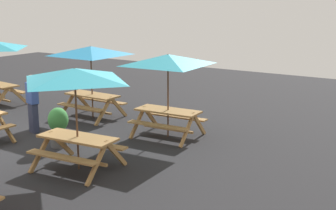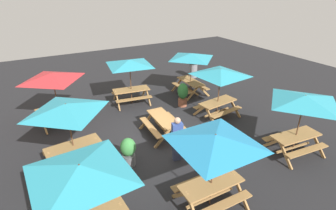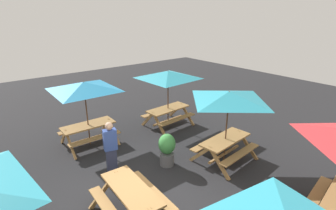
# 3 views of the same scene
# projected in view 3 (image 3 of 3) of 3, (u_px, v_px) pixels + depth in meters

# --- Properties ---
(ground_plane) EXTENTS (31.26, 31.26, 0.00)m
(ground_plane) POSITION_uv_depth(u_px,v_px,m) (140.00, 207.00, 6.38)
(ground_plane) COLOR #232326
(ground_plane) RESTS_ON ground
(picnic_table_1) EXTENTS (2.82, 2.82, 2.34)m
(picnic_table_1) POSITION_uv_depth(u_px,v_px,m) (168.00, 79.00, 10.26)
(picnic_table_1) COLOR #A87A44
(picnic_table_1) RESTS_ON ground
(picnic_table_5) EXTENTS (2.18, 2.18, 2.34)m
(picnic_table_5) POSITION_uv_depth(u_px,v_px,m) (229.00, 101.00, 7.71)
(picnic_table_5) COLOR #A87A44
(picnic_table_5) RESTS_ON ground
(picnic_table_7) EXTENTS (2.83, 2.83, 2.34)m
(picnic_table_7) POSITION_uv_depth(u_px,v_px,m) (84.00, 91.00, 8.72)
(picnic_table_7) COLOR #A87A44
(picnic_table_7) RESTS_ON ground
(picnic_table_8) EXTENTS (1.61, 1.86, 0.81)m
(picnic_table_8) POSITION_uv_depth(u_px,v_px,m) (131.00, 196.00, 5.92)
(picnic_table_8) COLOR #A87A44
(picnic_table_8) RESTS_ON ground
(potted_plant_1) EXTENTS (0.52, 0.52, 1.03)m
(potted_plant_1) POSITION_uv_depth(u_px,v_px,m) (167.00, 149.00, 7.95)
(potted_plant_1) COLOR #59595B
(potted_plant_1) RESTS_ON ground
(person_standing) EXTENTS (0.40, 0.30, 1.67)m
(person_standing) POSITION_uv_depth(u_px,v_px,m) (111.00, 148.00, 7.32)
(person_standing) COLOR #2D334C
(person_standing) RESTS_ON ground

